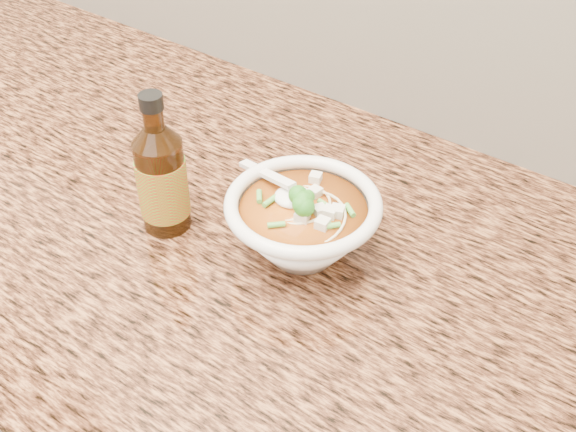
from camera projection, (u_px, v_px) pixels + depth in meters
The scene contains 4 objects.
cabinet at pixel (158, 387), 1.24m from camera, with size 4.00×0.65×0.86m, color #351C10.
counter_slab at pixel (119, 178), 0.95m from camera, with size 4.00×0.68×0.04m, color #9B6139.
soup_bowl at pixel (303, 225), 0.79m from camera, with size 0.19×0.17×0.09m.
hot_sauce_bottle at pixel (162, 179), 0.81m from camera, with size 0.06×0.06×0.17m.
Camera 1 is at (0.63, 1.19, 1.45)m, focal length 45.00 mm.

